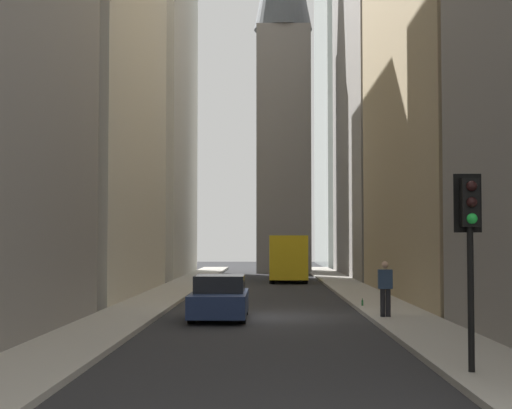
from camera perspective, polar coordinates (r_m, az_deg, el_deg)
The scene contains 12 objects.
ground_plane at distance 26.44m, azimuth 0.50°, elevation -8.16°, with size 135.00×135.00×0.00m, color #262628.
sidewalk_right at distance 26.84m, azimuth -9.24°, elevation -7.90°, with size 90.00×2.20×0.14m, color #A8A399.
sidewalk_left at distance 26.79m, azimuth 10.27°, elevation -7.90°, with size 90.00×2.20×0.14m, color #A8A399.
building_left_far at distance 57.15m, azimuth 11.49°, elevation 9.21°, with size 19.44×10.00×28.44m.
building_right_midfar at distance 38.82m, azimuth -15.59°, elevation 11.33°, with size 16.03×10.00×23.70m.
building_right_far at distance 57.73m, azimuth -9.99°, elevation 6.53°, with size 16.38×10.00×23.40m.
church_spire at distance 63.72m, azimuth 1.98°, elevation 10.06°, with size 4.65×4.65×31.63m.
delivery_truck at distance 48.62m, azimuth 2.30°, elevation -3.91°, with size 6.46×2.25×2.84m.
sedan_navy at distance 25.62m, azimuth -2.66°, elevation -6.85°, with size 4.30×1.78×1.42m.
traffic_light_foreground at distance 15.01m, azimuth 15.30°, elevation -1.50°, with size 0.43×0.52×3.66m.
pedestrian at distance 25.27m, azimuth 9.38°, elevation -5.90°, with size 0.26×0.44×1.75m.
discarded_bottle at distance 29.40m, azimuth 7.75°, elevation -7.09°, with size 0.07×0.07×0.27m.
Camera 1 is at (-26.32, -0.15, 2.55)m, focal length 55.00 mm.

